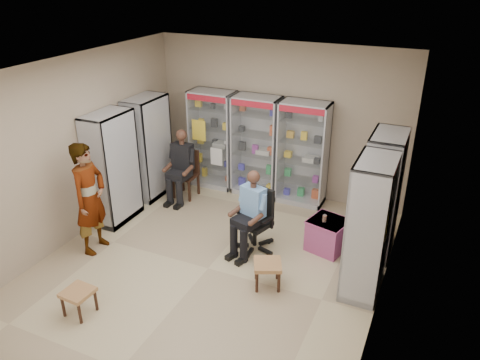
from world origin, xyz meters
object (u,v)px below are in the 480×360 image
at_px(woven_stool_a, 267,274).
at_px(woven_stool_b, 79,302).
at_px(wooden_chair, 185,175).
at_px(office_chair, 255,220).
at_px(cabinet_right_near, 369,228).
at_px(cabinet_left_near, 112,168).
at_px(seated_shopkeeper, 254,214).
at_px(cabinet_back_mid, 256,146).
at_px(cabinet_back_right, 303,154).
at_px(cabinet_back_left, 213,139).
at_px(cabinet_left_far, 149,148).
at_px(standing_man, 90,198).
at_px(cabinet_right_far, 382,195).
at_px(pink_trunk, 327,235).

xyz_separation_m(woven_stool_a, woven_stool_b, (-2.05, -1.59, -0.01)).
distance_m(wooden_chair, woven_stool_a, 3.24).
bearing_deg(office_chair, woven_stool_a, -39.28).
height_order(cabinet_right_near, cabinet_left_near, same).
height_order(seated_shopkeeper, woven_stool_b, seated_shopkeeper).
height_order(cabinet_back_mid, cabinet_back_right, same).
distance_m(cabinet_right_near, woven_stool_b, 4.00).
distance_m(cabinet_right_near, seated_shopkeeper, 1.85).
relative_size(cabinet_right_near, woven_stool_a, 5.14).
bearing_deg(cabinet_back_left, wooden_chair, -108.90).
distance_m(cabinet_left_far, cabinet_left_near, 1.10).
xyz_separation_m(cabinet_left_far, standing_man, (0.30, -2.05, -0.08)).
bearing_deg(woven_stool_b, cabinet_back_left, 92.92).
xyz_separation_m(cabinet_right_near, seated_shopkeeper, (-1.80, 0.27, -0.34)).
xyz_separation_m(cabinet_back_right, seated_shopkeeper, (-0.17, -1.96, -0.34)).
xyz_separation_m(cabinet_right_far, cabinet_left_far, (-4.46, 0.20, 0.00)).
xyz_separation_m(cabinet_back_left, pink_trunk, (2.82, -1.45, -0.73)).
distance_m(woven_stool_a, standing_man, 3.00).
xyz_separation_m(cabinet_back_left, cabinet_back_mid, (0.95, 0.00, 0.00)).
bearing_deg(seated_shopkeeper, cabinet_back_left, 148.73).
relative_size(cabinet_left_far, standing_man, 1.09).
relative_size(cabinet_back_mid, cabinet_back_right, 1.00).
height_order(cabinet_back_left, cabinet_back_mid, same).
bearing_deg(cabinet_back_left, cabinet_left_near, -114.61).
distance_m(cabinet_back_mid, woven_stool_a, 3.14).
xyz_separation_m(cabinet_back_left, cabinet_right_near, (3.53, -2.23, 0.00)).
relative_size(cabinet_right_far, cabinet_left_far, 1.00).
xyz_separation_m(seated_shopkeeper, woven_stool_b, (-1.51, -2.36, -0.48)).
relative_size(office_chair, seated_shopkeeper, 0.79).
height_order(cabinet_back_mid, wooden_chair, cabinet_back_mid).
bearing_deg(standing_man, woven_stool_a, -89.10).
height_order(cabinet_back_left, seated_shopkeeper, cabinet_back_left).
xyz_separation_m(cabinet_left_near, wooden_chair, (0.68, 1.30, -0.53)).
xyz_separation_m(cabinet_back_left, office_chair, (1.73, -1.91, -0.48)).
distance_m(cabinet_left_far, seated_shopkeeper, 2.87).
bearing_deg(cabinet_right_near, seated_shopkeeper, 81.46).
relative_size(cabinet_left_far, woven_stool_a, 5.14).
bearing_deg(office_chair, cabinet_left_near, -160.13).
distance_m(cabinet_right_far, standing_man, 4.55).
height_order(cabinet_left_far, standing_man, cabinet_left_far).
height_order(cabinet_right_near, pink_trunk, cabinet_right_near).
height_order(cabinet_right_far, cabinet_right_near, same).
xyz_separation_m(cabinet_back_mid, standing_man, (-1.58, -2.98, -0.08)).
bearing_deg(cabinet_right_far, seated_shopkeeper, 114.75).
bearing_deg(cabinet_back_mid, woven_stool_a, -64.14).
xyz_separation_m(cabinet_back_left, standing_man, (-0.63, -2.98, -0.08)).
relative_size(wooden_chair, woven_stool_a, 2.42).
height_order(pink_trunk, woven_stool_b, pink_trunk).
relative_size(cabinet_back_left, seated_shopkeeper, 1.51).
distance_m(cabinet_left_far, woven_stool_a, 3.77).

